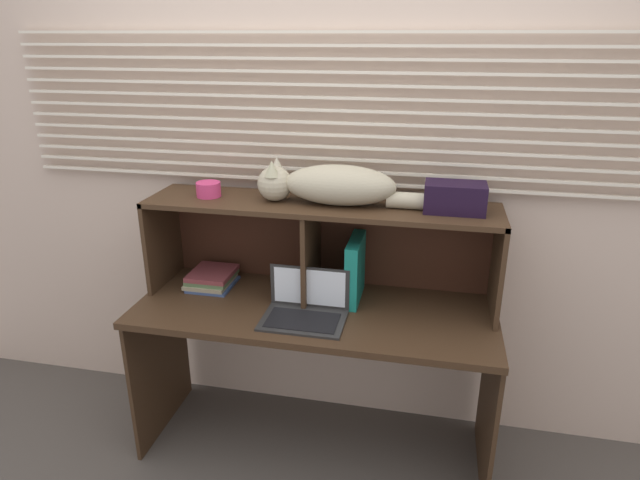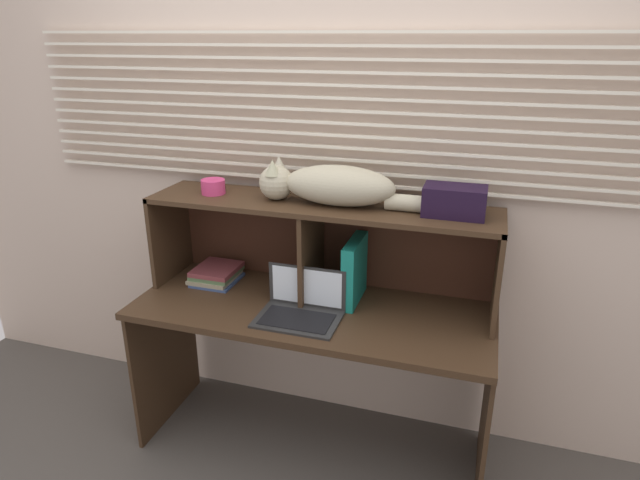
{
  "view_description": "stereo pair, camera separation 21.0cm",
  "coord_description": "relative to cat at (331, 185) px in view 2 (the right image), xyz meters",
  "views": [
    {
      "loc": [
        0.46,
        -1.84,
        1.84
      ],
      "look_at": [
        0.0,
        0.33,
        1.0
      ],
      "focal_mm": 30.63,
      "sensor_mm": 36.0,
      "label": 1
    },
    {
      "loc": [
        0.67,
        -1.79,
        1.84
      ],
      "look_at": [
        0.0,
        0.33,
        1.0
      ],
      "focal_mm": 30.63,
      "sensor_mm": 36.0,
      "label": 2
    }
  ],
  "objects": [
    {
      "name": "ground_plane",
      "position": [
        -0.05,
        -0.33,
        -1.25
      ],
      "size": [
        4.4,
        4.4,
        0.0
      ],
      "primitive_type": "plane",
      "color": "#4C4742"
    },
    {
      "name": "back_panel_with_blinds",
      "position": [
        -0.05,
        0.22,
        0.01
      ],
      "size": [
        4.4,
        0.08,
        2.5
      ],
      "color": "beige",
      "rests_on": "ground"
    },
    {
      "name": "desk",
      "position": [
        -0.05,
        -0.12,
        -0.65
      ],
      "size": [
        1.55,
        0.61,
        0.73
      ],
      "color": "#3B2819",
      "rests_on": "ground"
    },
    {
      "name": "hutch_shelf_unit",
      "position": [
        -0.05,
        0.03,
        -0.21
      ],
      "size": [
        1.52,
        0.34,
        0.43
      ],
      "color": "#3B2819",
      "rests_on": "desk"
    },
    {
      "name": "cat",
      "position": [
        0.0,
        0.0,
        0.0
      ],
      "size": [
        0.81,
        0.2,
        0.18
      ],
      "color": "#B2AA8F",
      "rests_on": "hutch_shelf_unit"
    },
    {
      "name": "laptop",
      "position": [
        -0.07,
        -0.21,
        -0.48
      ],
      "size": [
        0.34,
        0.24,
        0.19
      ],
      "color": "#292929",
      "rests_on": "desk"
    },
    {
      "name": "binder_upright",
      "position": [
        0.11,
        -0.0,
        -0.37
      ],
      "size": [
        0.05,
        0.26,
        0.28
      ],
      "primitive_type": "cube",
      "color": "#167C6E",
      "rests_on": "desk"
    },
    {
      "name": "book_stack",
      "position": [
        -0.57,
        -0.0,
        -0.48
      ],
      "size": [
        0.21,
        0.22,
        0.07
      ],
      "color": "#384E81",
      "rests_on": "desk"
    },
    {
      "name": "small_basket",
      "position": [
        -0.55,
        -0.0,
        -0.05
      ],
      "size": [
        0.11,
        0.11,
        0.06
      ],
      "primitive_type": "cylinder",
      "color": "#CE3970",
      "rests_on": "hutch_shelf_unit"
    },
    {
      "name": "storage_box",
      "position": [
        0.5,
        -0.0,
        -0.02
      ],
      "size": [
        0.24,
        0.14,
        0.12
      ],
      "primitive_type": "cube",
      "color": "black",
      "rests_on": "hutch_shelf_unit"
    }
  ]
}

